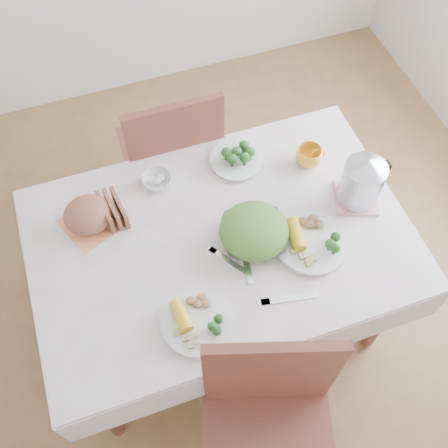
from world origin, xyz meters
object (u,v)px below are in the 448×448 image
object	(u,v)px
salad_bowl	(254,235)
electric_kettle	(362,181)
yellow_mug	(309,156)
dining_table	(221,280)
dinner_plate_left	(198,322)
dinner_plate_right	(311,243)
chair_far	(170,156)

from	to	relation	value
salad_bowl	electric_kettle	xyz separation A→B (m)	(0.47, 0.04, 0.09)
salad_bowl	yellow_mug	size ratio (longest dim) A/B	2.28
dining_table	yellow_mug	bearing A→B (deg)	25.74
salad_bowl	dining_table	bearing A→B (deg)	156.71
dining_table	dinner_plate_left	world-z (taller)	dinner_plate_left
dinner_plate_left	dinner_plate_right	world-z (taller)	dinner_plate_right
dinner_plate_left	yellow_mug	size ratio (longest dim) A/B	2.34
chair_far	dinner_plate_left	distance (m)	1.08
salad_bowl	dinner_plate_left	bearing A→B (deg)	-140.14
chair_far	salad_bowl	world-z (taller)	chair_far
dinner_plate_right	electric_kettle	xyz separation A→B (m)	(0.27, 0.14, 0.11)
salad_bowl	dinner_plate_left	world-z (taller)	salad_bowl
salad_bowl	yellow_mug	world-z (taller)	yellow_mug
dining_table	dinner_plate_right	size ratio (longest dim) A/B	4.78
dinner_plate_right	electric_kettle	size ratio (longest dim) A/B	1.25
yellow_mug	salad_bowl	bearing A→B (deg)	-142.02
dinner_plate_right	chair_far	bearing A→B (deg)	112.52
salad_bowl	yellow_mug	xyz separation A→B (m)	(0.36, 0.28, 0.01)
dinner_plate_right	yellow_mug	world-z (taller)	yellow_mug
dinner_plate_left	dinner_plate_right	distance (m)	0.55
dining_table	chair_far	distance (m)	0.72
salad_bowl	dinner_plate_right	xyz separation A→B (m)	(0.21, -0.10, -0.02)
dinner_plate_left	yellow_mug	bearing A→B (deg)	38.87
chair_far	electric_kettle	world-z (taller)	electric_kettle
yellow_mug	dinner_plate_right	bearing A→B (deg)	-112.21
yellow_mug	chair_far	bearing A→B (deg)	136.69
dining_table	dinner_plate_left	bearing A→B (deg)	-122.12
dining_table	electric_kettle	world-z (taller)	electric_kettle
dining_table	yellow_mug	xyz separation A→B (m)	(0.48, 0.23, 0.43)
dinner_plate_right	yellow_mug	xyz separation A→B (m)	(0.15, 0.38, 0.03)
chair_far	dinner_plate_left	size ratio (longest dim) A/B	3.86
dining_table	dinner_plate_left	xyz separation A→B (m)	(-0.20, -0.31, 0.40)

